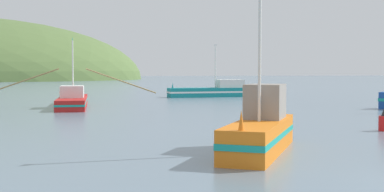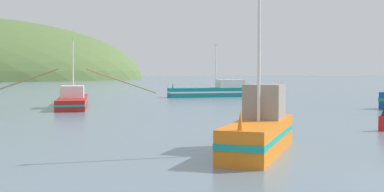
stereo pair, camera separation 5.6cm
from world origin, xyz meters
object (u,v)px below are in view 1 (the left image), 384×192
Objects in this scene: fishing_boat_orange at (261,129)px; channel_buoy at (384,121)px; fishing_boat_red at (73,100)px; fishing_boat_teal at (217,91)px.

channel_buoy is (9.10, 4.82, -0.38)m from fishing_boat_orange.
fishing_boat_red is 11.44× the size of channel_buoy.
fishing_boat_orange is 5.31× the size of channel_buoy.
fishing_boat_orange reaches higher than fishing_boat_red.
fishing_boat_orange is at bearing 74.05° from fishing_boat_teal.
fishing_boat_orange reaches higher than fishing_boat_teal.
fishing_boat_orange is 10.30m from channel_buoy.
fishing_boat_red is at bearing 36.46° from fishing_boat_teal.
fishing_boat_orange reaches higher than channel_buoy.
fishing_boat_teal is at bearing -161.95° from fishing_boat_orange.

